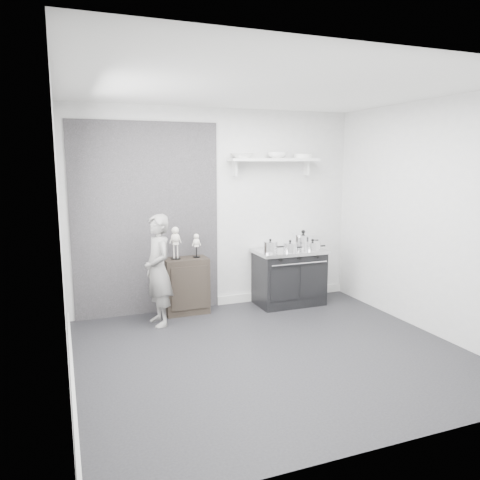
% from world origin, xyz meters
% --- Properties ---
extents(ground, '(4.00, 4.00, 0.00)m').
position_xyz_m(ground, '(0.00, 0.00, 0.00)').
color(ground, black).
rests_on(ground, ground).
extents(room_shell, '(4.02, 3.62, 2.71)m').
position_xyz_m(room_shell, '(-0.09, 0.15, 1.64)').
color(room_shell, '#BABAB7').
rests_on(room_shell, ground).
extents(wall_shelf, '(1.30, 0.26, 0.24)m').
position_xyz_m(wall_shelf, '(0.80, 1.68, 2.01)').
color(wall_shelf, silver).
rests_on(wall_shelf, room_shell).
extents(stove, '(0.98, 0.61, 0.78)m').
position_xyz_m(stove, '(0.96, 1.48, 0.39)').
color(stove, black).
rests_on(stove, ground).
extents(side_cabinet, '(0.57, 0.33, 0.74)m').
position_xyz_m(side_cabinet, '(-0.49, 1.61, 0.37)').
color(side_cabinet, black).
rests_on(side_cabinet, ground).
extents(child, '(0.40, 0.55, 1.37)m').
position_xyz_m(child, '(-0.92, 1.30, 0.69)').
color(child, slate).
rests_on(child, ground).
extents(pot_front_left, '(0.29, 0.20, 0.19)m').
position_xyz_m(pot_front_left, '(0.62, 1.37, 0.86)').
color(pot_front_left, white).
rests_on(pot_front_left, stove).
extents(pot_back_right, '(0.41, 0.32, 0.25)m').
position_xyz_m(pot_back_right, '(1.22, 1.55, 0.88)').
color(pot_back_right, white).
rests_on(pot_back_right, stove).
extents(pot_front_right, '(0.32, 0.23, 0.16)m').
position_xyz_m(pot_front_right, '(1.23, 1.31, 0.84)').
color(pot_front_right, white).
rests_on(pot_front_right, stove).
extents(pot_front_center, '(0.28, 0.20, 0.17)m').
position_xyz_m(pot_front_center, '(0.88, 1.30, 0.85)').
color(pot_front_center, white).
rests_on(pot_front_center, stove).
extents(skeleton_full, '(0.14, 0.09, 0.49)m').
position_xyz_m(skeleton_full, '(-0.62, 1.61, 0.99)').
color(skeleton_full, silver).
rests_on(skeleton_full, side_cabinet).
extents(skeleton_torso, '(0.10, 0.07, 0.36)m').
position_xyz_m(skeleton_torso, '(-0.34, 1.61, 0.93)').
color(skeleton_torso, silver).
rests_on(skeleton_torso, side_cabinet).
extents(bowl_large, '(0.29, 0.29, 0.07)m').
position_xyz_m(bowl_large, '(0.33, 1.67, 2.08)').
color(bowl_large, white).
rests_on(bowl_large, wall_shelf).
extents(bowl_small, '(0.26, 0.26, 0.08)m').
position_xyz_m(bowl_small, '(0.84, 1.67, 2.08)').
color(bowl_small, white).
rests_on(bowl_small, wall_shelf).
extents(plate_stack, '(0.27, 0.27, 0.06)m').
position_xyz_m(plate_stack, '(1.25, 1.67, 2.07)').
color(plate_stack, white).
rests_on(plate_stack, wall_shelf).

